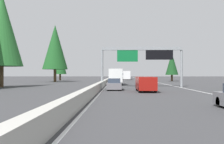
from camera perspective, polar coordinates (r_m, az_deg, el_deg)
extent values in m
plane|color=#38383A|center=(61.43, -0.73, -2.34)|extent=(320.00, 320.00, 0.00)
cube|color=#ADAAA3|center=(81.42, -0.47, -1.57)|extent=(180.00, 0.56, 0.90)
cube|color=silver|center=(72.02, 8.74, -2.06)|extent=(160.00, 0.16, 0.01)
cube|color=silver|center=(71.42, -0.26, -2.08)|extent=(160.00, 0.16, 0.01)
cylinder|color=gray|center=(39.35, -2.25, 0.78)|extent=(0.36, 0.36, 5.73)
cylinder|color=gray|center=(40.52, 15.42, 0.76)|extent=(0.36, 0.36, 5.73)
cube|color=gray|center=(39.65, 6.72, 5.29)|extent=(0.50, 12.32, 0.50)
cube|color=#0C602D|center=(39.26, 3.51, 3.73)|extent=(0.12, 3.20, 1.90)
cube|color=black|center=(39.77, 10.64, 3.83)|extent=(0.16, 4.20, 1.50)
cylinder|color=black|center=(16.67, 23.08, -6.23)|extent=(0.64, 0.22, 0.64)
cube|color=maroon|center=(29.07, 7.59, -2.51)|extent=(5.00, 1.95, 1.44)
cube|color=#2D3847|center=(26.78, 8.13, -2.14)|extent=(0.08, 1.48, 0.56)
cylinder|color=black|center=(30.71, 5.64, -3.56)|extent=(0.70, 0.24, 0.70)
cylinder|color=black|center=(30.89, 8.81, -3.54)|extent=(0.70, 0.24, 0.70)
cylinder|color=black|center=(27.33, 6.20, -3.94)|extent=(0.70, 0.24, 0.70)
cylinder|color=black|center=(27.53, 9.76, -3.91)|extent=(0.70, 0.24, 0.70)
cube|color=white|center=(46.60, 0.83, -0.85)|extent=(6.12, 2.40, 2.50)
cube|color=black|center=(50.86, 0.86, -1.15)|extent=(2.38, 2.30, 1.90)
cylinder|color=black|center=(50.72, -0.34, -2.23)|extent=(0.90, 0.28, 0.90)
cylinder|color=black|center=(50.71, 2.06, -2.23)|extent=(0.90, 0.28, 0.90)
cylinder|color=black|center=(44.95, -0.53, -2.46)|extent=(0.90, 0.28, 0.90)
cylinder|color=black|center=(44.93, 2.17, -2.46)|extent=(0.90, 0.28, 0.90)
cube|color=white|center=(93.29, 3.24, -0.69)|extent=(11.50, 2.50, 2.90)
cube|color=#2D3847|center=(93.29, 3.24, -0.47)|extent=(11.04, 2.55, 0.84)
cylinder|color=black|center=(97.29, 2.50, -1.36)|extent=(1.00, 0.30, 1.00)
cylinder|color=black|center=(97.37, 3.80, -1.36)|extent=(1.00, 0.30, 1.00)
cylinder|color=black|center=(89.24, 2.62, -1.44)|extent=(1.00, 0.30, 1.00)
cylinder|color=black|center=(89.33, 4.03, -1.44)|extent=(1.00, 0.30, 1.00)
cube|color=silver|center=(67.30, 0.83, -1.73)|extent=(4.40, 1.80, 0.76)
cube|color=#2D3847|center=(67.07, 0.83, -1.17)|extent=(2.46, 1.51, 0.56)
cylinder|color=black|center=(68.73, 0.18, -1.88)|extent=(0.64, 0.22, 0.64)
cylinder|color=black|center=(68.72, 1.49, -1.88)|extent=(0.64, 0.22, 0.64)
cylinder|color=black|center=(65.91, 0.13, -1.94)|extent=(0.64, 0.22, 0.64)
cylinder|color=black|center=(65.90, 1.51, -1.94)|extent=(0.64, 0.22, 0.64)
cube|color=#AD931E|center=(78.22, 1.02, -1.50)|extent=(5.60, 2.00, 0.70)
cube|color=#AD931E|center=(79.22, 1.03, -0.90)|extent=(2.24, 1.84, 0.90)
cube|color=#2D3847|center=(79.21, 1.03, -0.84)|extent=(2.02, 1.92, 0.41)
cylinder|color=black|center=(80.08, 0.41, -1.62)|extent=(0.80, 0.28, 0.80)
cylinder|color=black|center=(80.07, 1.64, -1.62)|extent=(0.80, 0.28, 0.80)
cylinder|color=black|center=(76.38, 0.38, -1.68)|extent=(0.80, 0.28, 0.80)
cylinder|color=black|center=(76.38, 1.67, -1.68)|extent=(0.80, 0.28, 0.80)
cube|color=slate|center=(31.98, 0.51, -3.12)|extent=(4.40, 1.80, 0.76)
cube|color=#2D3847|center=(31.74, 0.51, -1.95)|extent=(2.46, 1.51, 0.56)
cylinder|color=black|center=(33.42, -0.81, -3.36)|extent=(0.64, 0.22, 0.64)
cylinder|color=black|center=(33.40, 1.90, -3.36)|extent=(0.64, 0.22, 0.64)
cylinder|color=black|center=(30.61, -1.00, -3.63)|extent=(0.64, 0.22, 0.64)
cylinder|color=black|center=(30.59, 1.97, -3.63)|extent=(0.64, 0.22, 0.64)
cylinder|color=#4C3823|center=(73.31, 13.36, -1.33)|extent=(0.56, 0.56, 1.79)
cone|color=#143D19|center=(73.36, 13.36, 1.86)|extent=(3.59, 3.59, 6.36)
cylinder|color=#4C3823|center=(42.01, -23.75, -0.97)|extent=(0.71, 0.71, 3.23)
cone|color=#236028|center=(42.57, -23.71, 8.95)|extent=(6.45, 6.45, 11.44)
cylinder|color=#4C3823|center=(66.42, -12.75, -0.80)|extent=(0.71, 0.71, 3.24)
cone|color=#194C1E|center=(66.78, -12.74, 5.53)|extent=(6.47, 6.47, 11.47)
cylinder|color=#4C3823|center=(80.94, -11.64, -1.17)|extent=(0.58, 0.58, 2.00)
cone|color=#194C1E|center=(81.01, -11.63, 2.05)|extent=(4.01, 4.01, 7.11)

